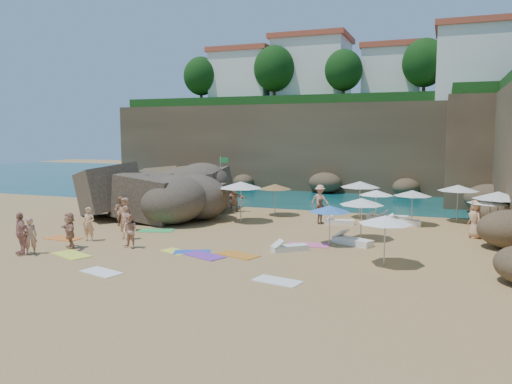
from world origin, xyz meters
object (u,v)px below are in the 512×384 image
(parasol_2, at_px, (458,188))
(person_stand_0, at_px, (89,224))
(parasol_0, at_px, (360,184))
(person_stand_4, at_px, (475,219))
(rock_outcrop, at_px, (173,215))
(person_stand_5, at_px, (234,199))
(flag_pole, at_px, (222,173))
(person_stand_6, at_px, (30,236))
(parasol_1, at_px, (376,193))
(person_stand_2, at_px, (320,200))
(lounger_0, at_px, (339,222))
(person_stand_3, at_px, (320,211))
(person_stand_1, at_px, (121,211))

(parasol_2, relative_size, person_stand_0, 1.41)
(parasol_0, xyz_separation_m, person_stand_4, (6.45, -4.01, -1.16))
(rock_outcrop, relative_size, person_stand_0, 5.39)
(parasol_0, bearing_deg, person_stand_5, -176.80)
(flag_pole, relative_size, person_stand_6, 2.14)
(parasol_1, xyz_separation_m, person_stand_6, (-13.22, -13.64, -0.95))
(rock_outcrop, distance_m, person_stand_2, 9.69)
(flag_pole, distance_m, person_stand_6, 18.85)
(person_stand_0, bearing_deg, parasol_2, 27.38)
(lounger_0, distance_m, person_stand_0, 13.96)
(lounger_0, relative_size, person_stand_4, 0.89)
(rock_outcrop, relative_size, parasol_1, 4.47)
(person_stand_6, bearing_deg, rock_outcrop, -138.67)
(parasol_0, bearing_deg, flag_pole, 159.99)
(flag_pole, bearing_deg, parasol_0, -20.01)
(rock_outcrop, relative_size, person_stand_3, 6.06)
(person_stand_6, bearing_deg, person_stand_5, -150.52)
(rock_outcrop, bearing_deg, person_stand_5, 41.28)
(person_stand_2, bearing_deg, parasol_0, -179.05)
(parasol_1, distance_m, person_stand_5, 9.55)
(parasol_2, distance_m, person_stand_1, 19.96)
(person_stand_1, height_order, person_stand_3, person_stand_1)
(parasol_2, relative_size, person_stand_1, 1.39)
(person_stand_1, bearing_deg, parasol_1, -159.38)
(person_stand_5, bearing_deg, rock_outcrop, -172.00)
(parasol_2, relative_size, person_stand_2, 1.23)
(rock_outcrop, xyz_separation_m, parasol_1, (12.65, 2.24, 1.77))
(person_stand_1, height_order, person_stand_2, person_stand_2)
(flag_pole, relative_size, person_stand_4, 1.81)
(person_stand_1, relative_size, person_stand_3, 1.13)
(flag_pole, distance_m, parasol_0, 12.12)
(person_stand_1, distance_m, person_stand_3, 11.58)
(person_stand_4, relative_size, person_stand_6, 1.19)
(parasol_0, bearing_deg, person_stand_2, 166.68)
(parasol_0, relative_size, person_stand_3, 1.63)
(parasol_1, distance_m, lounger_0, 2.95)
(person_stand_0, relative_size, person_stand_5, 0.95)
(rock_outcrop, distance_m, parasol_1, 12.96)
(person_stand_1, bearing_deg, person_stand_5, -125.26)
(parasol_2, bearing_deg, person_stand_3, -154.96)
(flag_pole, distance_m, person_stand_1, 11.74)
(lounger_0, relative_size, person_stand_2, 0.89)
(parasol_2, bearing_deg, rock_outcrop, -167.24)
(rock_outcrop, relative_size, parasol_2, 3.83)
(parasol_0, distance_m, lounger_0, 3.35)
(flag_pole, distance_m, lounger_0, 12.75)
(person_stand_4, relative_size, person_stand_5, 1.09)
(lounger_0, height_order, person_stand_6, person_stand_6)
(person_stand_1, distance_m, person_stand_4, 19.25)
(person_stand_2, bearing_deg, lounger_0, 135.33)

